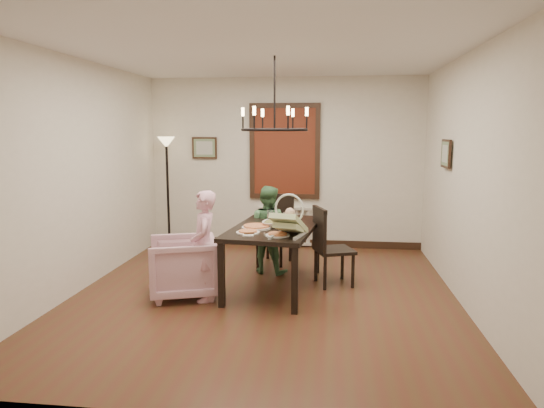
% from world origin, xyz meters
% --- Properties ---
extents(room_shell, '(4.51, 5.00, 2.81)m').
position_xyz_m(room_shell, '(0.00, 0.37, 1.40)').
color(room_shell, '#4F321B').
rests_on(room_shell, ground).
extents(dining_table, '(1.14, 1.78, 0.79)m').
position_xyz_m(dining_table, '(0.09, 0.28, 0.70)').
color(dining_table, black).
rests_on(dining_table, room_shell).
extents(chair_far, '(0.56, 0.56, 1.02)m').
position_xyz_m(chair_far, '(-0.05, 1.43, 0.51)').
color(chair_far, black).
rests_on(chair_far, room_shell).
extents(chair_right, '(0.57, 0.57, 1.01)m').
position_xyz_m(chair_right, '(0.82, 0.51, 0.50)').
color(chair_right, black).
rests_on(chair_right, room_shell).
extents(armchair, '(0.98, 0.96, 0.70)m').
position_xyz_m(armchair, '(-0.95, -0.13, 0.35)').
color(armchair, '#D8A5B7').
rests_on(armchair, room_shell).
extents(elderly_woman, '(0.34, 0.43, 1.05)m').
position_xyz_m(elderly_woman, '(-0.66, -0.23, 0.53)').
color(elderly_woman, '#ECA6BC').
rests_on(elderly_woman, room_shell).
extents(seated_man, '(0.56, 0.49, 1.00)m').
position_xyz_m(seated_man, '(-0.09, 0.94, 0.50)').
color(seated_man, '#497B4C').
rests_on(seated_man, room_shell).
extents(baby_bouncer, '(0.48, 0.57, 0.32)m').
position_xyz_m(baby_bouncer, '(0.32, -0.26, 0.95)').
color(baby_bouncer, '#C2D693').
rests_on(baby_bouncer, dining_table).
extents(salad_bowl, '(0.34, 0.34, 0.08)m').
position_xyz_m(salad_bowl, '(0.09, 0.22, 0.83)').
color(salad_bowl, white).
rests_on(salad_bowl, dining_table).
extents(pizza_platter, '(0.35, 0.35, 0.04)m').
position_xyz_m(pizza_platter, '(-0.11, 0.11, 0.81)').
color(pizza_platter, tan).
rests_on(pizza_platter, dining_table).
extents(drinking_glass, '(0.07, 0.07, 0.15)m').
position_xyz_m(drinking_glass, '(0.03, 0.45, 0.86)').
color(drinking_glass, silver).
rests_on(drinking_glass, dining_table).
extents(window_blinds, '(1.00, 0.03, 1.40)m').
position_xyz_m(window_blinds, '(0.00, 2.46, 1.60)').
color(window_blinds, maroon).
rests_on(window_blinds, room_shell).
extents(radiator, '(0.92, 0.12, 0.62)m').
position_xyz_m(radiator, '(0.00, 2.48, 0.35)').
color(radiator, silver).
rests_on(radiator, room_shell).
extents(picture_back, '(0.42, 0.03, 0.36)m').
position_xyz_m(picture_back, '(-1.35, 2.47, 1.65)').
color(picture_back, black).
rests_on(picture_back, room_shell).
extents(picture_right, '(0.03, 0.42, 0.36)m').
position_xyz_m(picture_right, '(2.21, 0.90, 1.65)').
color(picture_right, black).
rests_on(picture_right, room_shell).
extents(floor_lamp, '(0.30, 0.30, 1.80)m').
position_xyz_m(floor_lamp, '(-1.90, 2.15, 0.90)').
color(floor_lamp, black).
rests_on(floor_lamp, room_shell).
extents(chandelier, '(0.80, 0.80, 0.04)m').
position_xyz_m(chandelier, '(0.09, 0.28, 1.95)').
color(chandelier, black).
rests_on(chandelier, room_shell).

